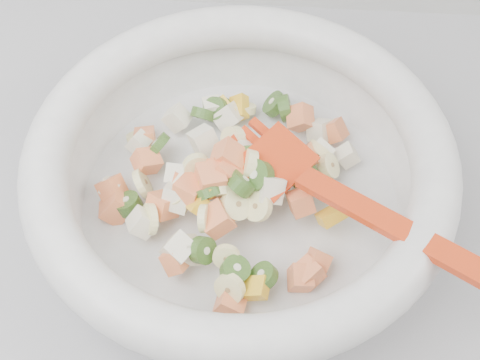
{
  "coord_description": "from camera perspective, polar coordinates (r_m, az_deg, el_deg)",
  "views": [
    {
      "loc": [
        0.08,
        1.1,
        1.42
      ],
      "look_at": [
        0.06,
        1.44,
        0.95
      ],
      "focal_mm": 50.0,
      "sensor_mm": 36.0,
      "label": 1
    }
  ],
  "objects": [
    {
      "name": "mixing_bowl",
      "position": [
        0.58,
        -0.01,
        0.51
      ],
      "size": [
        0.39,
        0.37,
        0.11
      ],
      "color": "white",
      "rests_on": "counter"
    }
  ]
}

